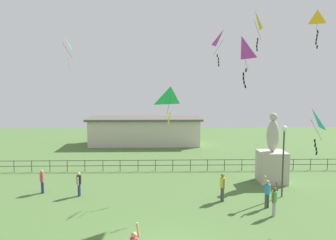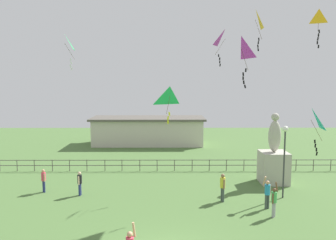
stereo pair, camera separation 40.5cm
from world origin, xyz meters
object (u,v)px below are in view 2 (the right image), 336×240
person_4 (223,186)px  kite_3 (170,97)px  kite_0 (241,49)px  kite_5 (311,121)px  statue_monument (274,162)px  person_5 (267,192)px  kite_7 (319,19)px  kite_2 (65,44)px  kite_6 (255,21)px  person_3 (274,200)px  lamppost (285,146)px  person_0 (80,182)px  person_2 (44,179)px  kite_1 (225,40)px

person_4 → kite_3: bearing=-149.2°
kite_0 → kite_5: bearing=-20.5°
statue_monument → kite_5: size_ratio=2.11×
person_5 → kite_0: kite_0 is taller
kite_7 → kite_0: bearing=-159.4°
person_5 → kite_2: kite_2 is taller
person_4 → kite_2: (-10.71, 4.63, 9.01)m
kite_2 → kite_6: 13.28m
kite_0 → person_3: bearing=-23.3°
person_4 → kite_5: bearing=-36.0°
statue_monument → person_5: (-1.94, -5.02, -0.58)m
kite_2 → kite_5: size_ratio=1.04×
lamppost → person_4: 4.62m
person_0 → kite_6: kite_6 is taller
statue_monument → kite_6: bearing=-141.4°
person_2 → kite_5: (15.57, -4.71, 4.42)m
kite_3 → person_0: bearing=151.8°
statue_monument → kite_0: 10.00m
person_4 → kite_7: 11.39m
person_2 → kite_3: bearing=-24.3°
kite_2 → person_0: bearing=-64.2°
person_4 → kite_7: (5.49, 0.24, 9.98)m
person_5 → kite_0: bearing=-166.6°
person_5 → kite_2: 16.93m
kite_0 → person_0: bearing=163.8°
kite_0 → kite_7: bearing=20.6°
kite_7 → person_0: bearing=176.3°
statue_monument → kite_7: bearing=-72.1°
person_0 → kite_2: kite_2 is taller
person_3 → kite_5: 4.66m
kite_2 → lamppost: bearing=-15.2°
person_5 → statue_monument: bearing=68.8°
person_4 → statue_monument: bearing=41.6°
person_4 → person_2: bearing=171.1°
kite_0 → kite_2: kite_2 is taller
lamppost → person_2: lamppost is taller
statue_monument → person_2: 16.06m
statue_monument → person_2: size_ratio=3.29×
kite_2 → kite_5: bearing=-27.1°
person_4 → person_5: bearing=-26.3°
kite_1 → kite_6: (1.60, -2.01, 0.92)m
kite_5 → person_0: bearing=162.7°
kite_1 → kite_5: (3.29, -7.11, -4.96)m
kite_3 → kite_6: kite_6 is taller
person_3 → kite_7: 10.82m
person_2 → person_0: bearing=-14.4°
statue_monument → person_2: (-15.92, -2.01, -0.67)m
person_4 → kite_1: size_ratio=0.69×
kite_1 → kite_3: size_ratio=1.25×
kite_0 → kite_6: 4.71m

